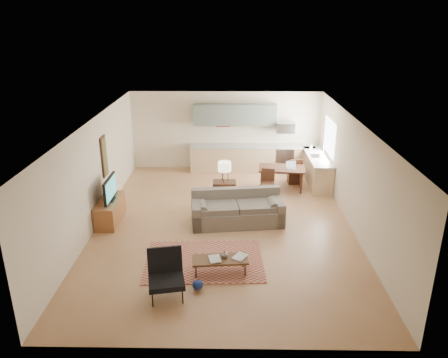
{
  "coord_description": "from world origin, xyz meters",
  "views": [
    {
      "loc": [
        0.17,
        -10.17,
        5.09
      ],
      "look_at": [
        0.0,
        0.3,
        1.15
      ],
      "focal_mm": 35.0,
      "sensor_mm": 36.0,
      "label": 1
    }
  ],
  "objects_px": {
    "sofa": "(237,208)",
    "tv_credenza": "(110,211)",
    "console_table": "(224,194)",
    "coffee_table": "(220,266)",
    "armchair": "(166,276)",
    "dining_table": "(281,178)"
  },
  "relations": [
    {
      "from": "sofa",
      "to": "console_table",
      "type": "xyz_separation_m",
      "value": [
        -0.35,
        1.08,
        -0.05
      ]
    },
    {
      "from": "sofa",
      "to": "tv_credenza",
      "type": "bearing_deg",
      "value": 172.19
    },
    {
      "from": "console_table",
      "to": "dining_table",
      "type": "distance_m",
      "value": 2.19
    },
    {
      "from": "dining_table",
      "to": "armchair",
      "type": "bearing_deg",
      "value": -110.23
    },
    {
      "from": "tv_credenza",
      "to": "console_table",
      "type": "bearing_deg",
      "value": 19.26
    },
    {
      "from": "coffee_table",
      "to": "console_table",
      "type": "height_order",
      "value": "console_table"
    },
    {
      "from": "tv_credenza",
      "to": "console_table",
      "type": "relative_size",
      "value": 1.79
    },
    {
      "from": "coffee_table",
      "to": "armchair",
      "type": "relative_size",
      "value": 1.31
    },
    {
      "from": "coffee_table",
      "to": "tv_credenza",
      "type": "distance_m",
      "value": 3.8
    },
    {
      "from": "coffee_table",
      "to": "tv_credenza",
      "type": "relative_size",
      "value": 0.87
    },
    {
      "from": "coffee_table",
      "to": "console_table",
      "type": "xyz_separation_m",
      "value": [
        0.04,
        3.45,
        0.2
      ]
    },
    {
      "from": "armchair",
      "to": "dining_table",
      "type": "height_order",
      "value": "armchair"
    },
    {
      "from": "coffee_table",
      "to": "armchair",
      "type": "height_order",
      "value": "armchair"
    },
    {
      "from": "tv_credenza",
      "to": "coffee_table",
      "type": "bearing_deg",
      "value": -39.35
    },
    {
      "from": "sofa",
      "to": "console_table",
      "type": "bearing_deg",
      "value": 100.75
    },
    {
      "from": "armchair",
      "to": "console_table",
      "type": "relative_size",
      "value": 1.2
    },
    {
      "from": "sofa",
      "to": "coffee_table",
      "type": "distance_m",
      "value": 2.41
    },
    {
      "from": "sofa",
      "to": "dining_table",
      "type": "relative_size",
      "value": 1.76
    },
    {
      "from": "tv_credenza",
      "to": "console_table",
      "type": "height_order",
      "value": "console_table"
    },
    {
      "from": "sofa",
      "to": "tv_credenza",
      "type": "height_order",
      "value": "sofa"
    },
    {
      "from": "console_table",
      "to": "dining_table",
      "type": "height_order",
      "value": "console_table"
    },
    {
      "from": "coffee_table",
      "to": "console_table",
      "type": "distance_m",
      "value": 3.45
    }
  ]
}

